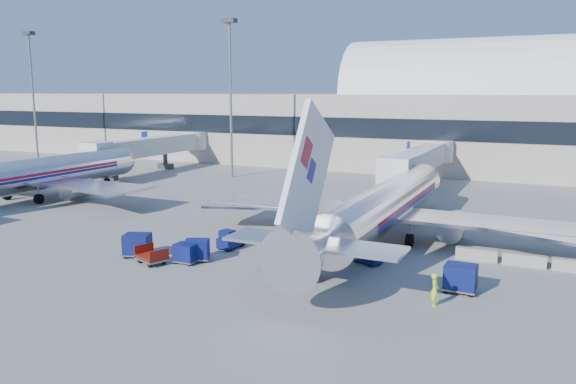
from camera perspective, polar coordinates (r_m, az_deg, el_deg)
The scene contains 21 objects.
ground at distance 48.04m, azimuth -3.62°, elevation -4.88°, with size 260.00×260.00×0.00m, color gray.
terminal at distance 103.18m, azimuth 4.83°, elevation 7.39°, with size 170.00×28.15×21.00m.
airliner_main at distance 47.74m, azimuth 9.59°, elevation -1.49°, with size 32.00×37.26×12.07m.
airliner_mid at distance 71.38m, azimuth -24.88°, elevation 1.55°, with size 32.00×37.26×12.07m.
jetbridge_near at distance 73.41m, azimuth 13.43°, elevation 3.22°, with size 4.40×27.50×6.25m.
jetbridge_mid at distance 91.69m, azimuth -13.25°, elevation 4.56°, with size 4.40×27.50×6.25m.
mast_far_west at distance 108.61m, azimuth -24.59°, elevation 10.50°, with size 2.00×1.20×22.60m.
mast_west at distance 82.42m, azimuth -5.88°, elevation 11.74°, with size 2.00×1.20×22.60m.
barrier_near at distance 44.45m, azimuth 18.61°, elevation -6.05°, with size 3.00×0.55×0.90m, color #9E9E96.
barrier_mid at distance 44.24m, azimuth 22.88°, elevation -6.40°, with size 3.00×0.55×0.90m, color #9E9E96.
barrier_far at distance 44.27m, azimuth 27.16°, elevation -6.72°, with size 3.00×0.55×0.90m, color #9E9E96.
tug_lead at distance 39.68m, azimuth -1.37°, elevation -7.19°, with size 2.20×1.29×1.36m.
tug_right at distance 41.85m, azimuth 7.97°, elevation -6.32°, with size 2.43×1.89×1.42m.
tug_left at distance 45.51m, azimuth -5.88°, elevation -4.83°, with size 1.44×2.52×1.58m.
cart_train_a at distance 42.50m, azimuth -9.22°, elevation -5.80°, with size 2.24×2.03×1.61m.
cart_train_b at distance 42.08m, azimuth -10.33°, elevation -6.10°, with size 1.68×1.29×1.47m.
cart_train_c at distance 44.47m, azimuth -15.05°, elevation -5.18°, with size 2.43×2.14×1.78m.
cart_solo_near at distance 37.78m, azimuth 1.47°, elevation -7.52°, with size 2.57×2.35×1.84m.
cart_solo_far at distance 37.21m, azimuth 17.13°, elevation -8.31°, with size 2.06×1.60×1.78m.
cart_open_red at distance 42.59m, azimuth -13.65°, elevation -6.51°, with size 2.75×2.38×0.62m.
ramp_worker at distance 34.54m, azimuth 14.68°, elevation -9.58°, with size 0.72×0.47×1.96m, color #AEDD17.
Camera 1 is at (22.53, -40.56, 12.46)m, focal length 35.00 mm.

